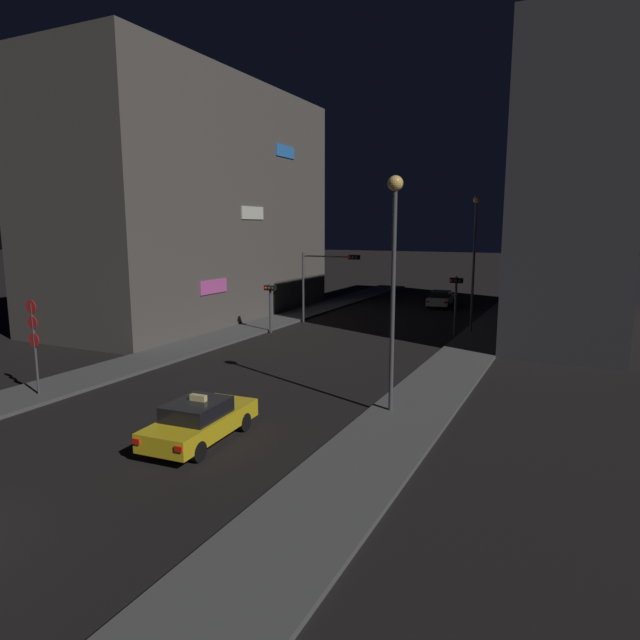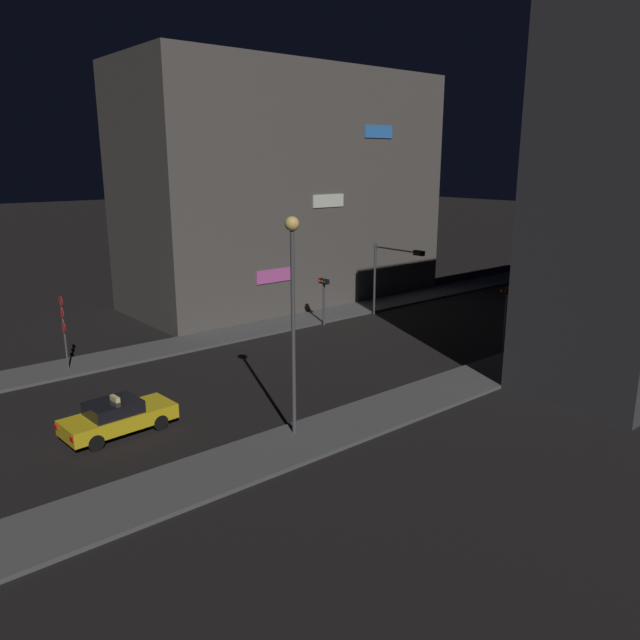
{
  "view_description": "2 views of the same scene",
  "coord_description": "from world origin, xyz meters",
  "px_view_note": "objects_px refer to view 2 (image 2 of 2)",
  "views": [
    {
      "loc": [
        12.94,
        -5.76,
        6.94
      ],
      "look_at": [
        0.27,
        20.52,
        2.01
      ],
      "focal_mm": 30.99,
      "sensor_mm": 36.0,
      "label": 1
    },
    {
      "loc": [
        24.84,
        -0.5,
        10.7
      ],
      "look_at": [
        -0.22,
        20.39,
        2.24
      ],
      "focal_mm": 34.61,
      "sensor_mm": 36.0,
      "label": 2
    }
  ],
  "objects_px": {
    "traffic_light_left_kerb": "(324,291)",
    "street_lamp_far_block": "(536,257)",
    "traffic_light_overhead": "(393,266)",
    "sign_pole_left": "(64,326)",
    "street_lamp_near_block": "(293,287)",
    "far_car": "(558,298)",
    "traffic_light_right_kerb": "(506,306)",
    "taxi": "(118,417)"
  },
  "relations": [
    {
      "from": "traffic_light_left_kerb",
      "to": "street_lamp_far_block",
      "type": "relative_size",
      "value": 0.37
    },
    {
      "from": "traffic_light_overhead",
      "to": "sign_pole_left",
      "type": "height_order",
      "value": "traffic_light_overhead"
    },
    {
      "from": "street_lamp_near_block",
      "to": "street_lamp_far_block",
      "type": "relative_size",
      "value": 0.99
    },
    {
      "from": "far_car",
      "to": "traffic_light_right_kerb",
      "type": "bearing_deg",
      "value": -72.85
    },
    {
      "from": "taxi",
      "to": "street_lamp_far_block",
      "type": "relative_size",
      "value": 0.52
    },
    {
      "from": "taxi",
      "to": "traffic_light_right_kerb",
      "type": "height_order",
      "value": "traffic_light_right_kerb"
    },
    {
      "from": "traffic_light_right_kerb",
      "to": "street_lamp_near_block",
      "type": "xyz_separation_m",
      "value": [
        1.06,
        -15.91,
        3.32
      ]
    },
    {
      "from": "sign_pole_left",
      "to": "street_lamp_far_block",
      "type": "xyz_separation_m",
      "value": [
        13.38,
        21.64,
        3.01
      ]
    },
    {
      "from": "taxi",
      "to": "traffic_light_left_kerb",
      "type": "xyz_separation_m",
      "value": [
        -7.64,
        17.26,
        1.62
      ]
    },
    {
      "from": "traffic_light_left_kerb",
      "to": "street_lamp_near_block",
      "type": "height_order",
      "value": "street_lamp_near_block"
    },
    {
      "from": "traffic_light_overhead",
      "to": "street_lamp_far_block",
      "type": "bearing_deg",
      "value": 3.37
    },
    {
      "from": "far_car",
      "to": "traffic_light_overhead",
      "type": "relative_size",
      "value": 0.89
    },
    {
      "from": "traffic_light_right_kerb",
      "to": "street_lamp_near_block",
      "type": "relative_size",
      "value": 0.45
    },
    {
      "from": "street_lamp_near_block",
      "to": "sign_pole_left",
      "type": "bearing_deg",
      "value": -162.21
    },
    {
      "from": "traffic_light_left_kerb",
      "to": "taxi",
      "type": "bearing_deg",
      "value": -66.13
    },
    {
      "from": "traffic_light_overhead",
      "to": "street_lamp_far_block",
      "type": "height_order",
      "value": "street_lamp_far_block"
    },
    {
      "from": "traffic_light_overhead",
      "to": "taxi",
      "type": "bearing_deg",
      "value": -74.96
    },
    {
      "from": "traffic_light_right_kerb",
      "to": "street_lamp_far_block",
      "type": "height_order",
      "value": "street_lamp_far_block"
    },
    {
      "from": "taxi",
      "to": "traffic_light_left_kerb",
      "type": "height_order",
      "value": "traffic_light_left_kerb"
    },
    {
      "from": "far_car",
      "to": "taxi",
      "type": "bearing_deg",
      "value": -89.42
    },
    {
      "from": "taxi",
      "to": "far_car",
      "type": "height_order",
      "value": "taxi"
    },
    {
      "from": "far_car",
      "to": "traffic_light_left_kerb",
      "type": "bearing_deg",
      "value": -113.39
    },
    {
      "from": "traffic_light_left_kerb",
      "to": "traffic_light_overhead",
      "type": "bearing_deg",
      "value": 69.76
    },
    {
      "from": "taxi",
      "to": "far_car",
      "type": "xyz_separation_m",
      "value": [
        -0.34,
        34.12,
        -0.0
      ]
    },
    {
      "from": "far_car",
      "to": "traffic_light_left_kerb",
      "type": "height_order",
      "value": "traffic_light_left_kerb"
    },
    {
      "from": "traffic_light_left_kerb",
      "to": "traffic_light_right_kerb",
      "type": "height_order",
      "value": "traffic_light_right_kerb"
    },
    {
      "from": "traffic_light_left_kerb",
      "to": "sign_pole_left",
      "type": "bearing_deg",
      "value": -94.64
    },
    {
      "from": "street_lamp_far_block",
      "to": "taxi",
      "type": "bearing_deg",
      "value": -101.05
    },
    {
      "from": "traffic_light_left_kerb",
      "to": "street_lamp_near_block",
      "type": "relative_size",
      "value": 0.38
    },
    {
      "from": "far_car",
      "to": "traffic_light_left_kerb",
      "type": "distance_m",
      "value": 18.44
    },
    {
      "from": "taxi",
      "to": "traffic_light_left_kerb",
      "type": "distance_m",
      "value": 18.95
    },
    {
      "from": "taxi",
      "to": "street_lamp_far_block",
      "type": "height_order",
      "value": "street_lamp_far_block"
    },
    {
      "from": "traffic_light_right_kerb",
      "to": "traffic_light_overhead",
      "type": "bearing_deg",
      "value": 175.55
    },
    {
      "from": "taxi",
      "to": "sign_pole_left",
      "type": "xyz_separation_m",
      "value": [
        -8.97,
        0.94,
        1.75
      ]
    },
    {
      "from": "far_car",
      "to": "traffic_light_right_kerb",
      "type": "xyz_separation_m",
      "value": [
        3.98,
        -12.89,
        2.03
      ]
    },
    {
      "from": "sign_pole_left",
      "to": "far_car",
      "type": "bearing_deg",
      "value": 75.44
    },
    {
      "from": "far_car",
      "to": "traffic_light_overhead",
      "type": "xyz_separation_m",
      "value": [
        -5.56,
        -12.15,
        3.0
      ]
    },
    {
      "from": "street_lamp_far_block",
      "to": "traffic_light_overhead",
      "type": "bearing_deg",
      "value": -176.63
    },
    {
      "from": "traffic_light_overhead",
      "to": "street_lamp_far_block",
      "type": "relative_size",
      "value": 0.59
    },
    {
      "from": "taxi",
      "to": "traffic_light_overhead",
      "type": "relative_size",
      "value": 0.89
    },
    {
      "from": "traffic_light_overhead",
      "to": "traffic_light_right_kerb",
      "type": "bearing_deg",
      "value": -4.45
    },
    {
      "from": "traffic_light_overhead",
      "to": "traffic_light_right_kerb",
      "type": "distance_m",
      "value": 9.62
    }
  ]
}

